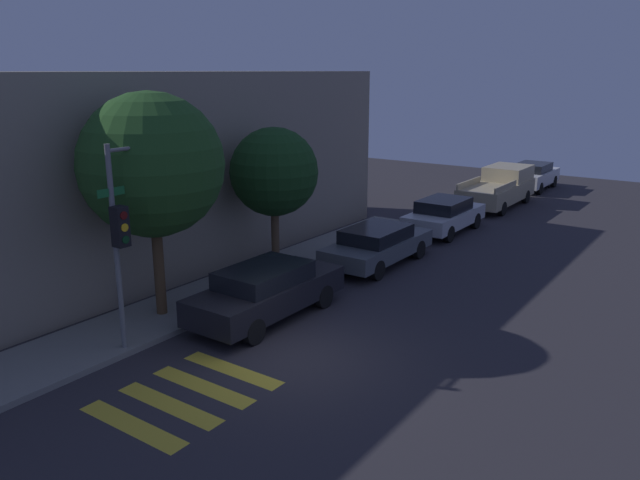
% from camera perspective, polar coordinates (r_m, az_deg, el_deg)
% --- Properties ---
extents(ground_plane, '(60.00, 60.00, 0.00)m').
position_cam_1_polar(ground_plane, '(14.42, -2.28, -10.84)').
color(ground_plane, '#2D2B30').
extents(sidewalk, '(26.00, 2.34, 0.14)m').
position_cam_1_polar(sidewalk, '(17.19, -14.00, -6.61)').
color(sidewalk, slate).
rests_on(sidewalk, ground).
extents(building_row, '(26.00, 6.00, 6.30)m').
position_cam_1_polar(building_row, '(19.99, -23.25, 4.84)').
color(building_row, gray).
rests_on(building_row, ground).
extents(crosswalk, '(3.15, 2.60, 0.00)m').
position_cam_1_polar(crosswalk, '(13.24, -12.11, -13.72)').
color(crosswalk, gold).
rests_on(crosswalk, ground).
extents(traffic_light_pole, '(2.15, 0.56, 4.83)m').
position_cam_1_polar(traffic_light_pole, '(14.55, -16.94, 2.42)').
color(traffic_light_pole, slate).
rests_on(traffic_light_pole, ground).
extents(sedan_near_corner, '(4.69, 1.80, 1.45)m').
position_cam_1_polar(sedan_near_corner, '(16.43, -4.90, -4.62)').
color(sedan_near_corner, black).
rests_on(sedan_near_corner, ground).
extents(sedan_middle, '(4.60, 1.86, 1.32)m').
position_cam_1_polar(sedan_middle, '(20.96, 5.27, -0.39)').
color(sedan_middle, '#4C5156').
rests_on(sedan_middle, ground).
extents(sedan_far_end, '(4.30, 1.83, 1.38)m').
position_cam_1_polar(sedan_far_end, '(25.59, 11.29, 2.30)').
color(sedan_far_end, '#B7BABF').
rests_on(sedan_far_end, ground).
extents(pickup_truck, '(5.43, 2.03, 1.79)m').
position_cam_1_polar(pickup_truck, '(31.32, 16.07, 4.65)').
color(pickup_truck, tan).
rests_on(pickup_truck, ground).
extents(sedan_tail_of_row, '(4.27, 1.81, 1.45)m').
position_cam_1_polar(sedan_tail_of_row, '(36.27, 18.86, 5.61)').
color(sedan_tail_of_row, silver).
rests_on(sedan_tail_of_row, ground).
extents(tree_near_corner, '(3.62, 3.62, 5.88)m').
position_cam_1_polar(tree_near_corner, '(16.13, -15.13, 6.61)').
color(tree_near_corner, '#4C3823').
rests_on(tree_near_corner, ground).
extents(tree_midblock, '(2.78, 2.78, 4.67)m').
position_cam_1_polar(tree_midblock, '(19.60, -4.22, 6.20)').
color(tree_midblock, brown).
rests_on(tree_midblock, ground).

